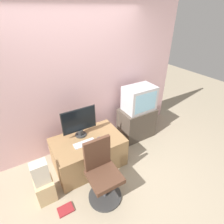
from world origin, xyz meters
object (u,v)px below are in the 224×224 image
mouse (99,138)px  book (66,210)px  office_chair (102,175)px  cardboard_box_lower (46,189)px  keyboard (85,143)px  main_monitor (79,122)px  crt_tv (139,99)px

mouse → book: (-0.83, -0.55, -0.55)m
office_chair → cardboard_box_lower: size_ratio=2.72×
keyboard → main_monitor: bearing=82.4°
mouse → crt_tv: (1.06, 0.30, 0.33)m
mouse → book: 1.14m
mouse → book: size_ratio=0.32×
main_monitor → mouse: 0.42m
cardboard_box_lower → crt_tv: bearing=14.2°
main_monitor → office_chair: size_ratio=0.61×
keyboard → mouse: (0.26, 0.00, 0.01)m
crt_tv → book: 2.25m
crt_tv → main_monitor: bearing=-177.3°
office_chair → keyboard: bearing=90.6°
crt_tv → mouse: bearing=-164.3°
book → office_chair: bearing=-4.4°
mouse → main_monitor: bearing=134.0°
keyboard → mouse: mouse is taller
office_chair → book: bearing=175.6°
mouse → cardboard_box_lower: bearing=-167.3°
office_chair → mouse: bearing=67.0°
main_monitor → mouse: (0.23, -0.24, -0.25)m
keyboard → crt_tv: bearing=12.8°
mouse → crt_tv: bearing=15.7°
crt_tv → cardboard_box_lower: crt_tv is taller
main_monitor → crt_tv: (1.29, 0.06, 0.08)m
keyboard → office_chair: (0.01, -0.59, -0.14)m
crt_tv → book: crt_tv is taller
crt_tv → office_chair: bearing=-145.7°
cardboard_box_lower → main_monitor: bearing=31.0°
crt_tv → keyboard: bearing=-167.2°
crt_tv → office_chair: 1.66m
mouse → office_chair: 0.66m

